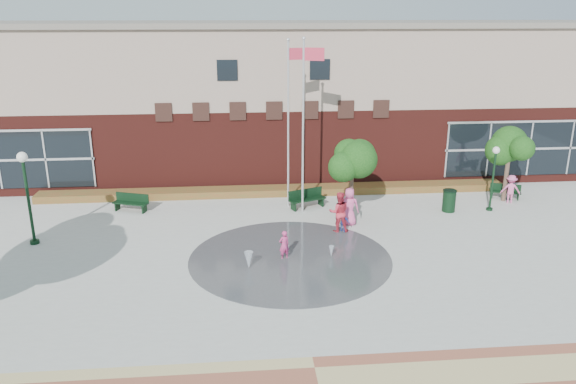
{
  "coord_description": "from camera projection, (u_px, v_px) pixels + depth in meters",
  "views": [
    {
      "loc": [
        -2.01,
        -18.22,
        9.81
      ],
      "look_at": [
        0.0,
        4.0,
        2.6
      ],
      "focal_mm": 35.0,
      "sensor_mm": 36.0,
      "label": 1
    }
  ],
  "objects": [
    {
      "name": "ground",
      "position": [
        298.0,
        293.0,
        20.46
      ],
      "size": [
        120.0,
        120.0,
        0.0
      ],
      "primitive_type": "plane",
      "color": "#666056",
      "rests_on": "ground"
    },
    {
      "name": "plaza_concrete",
      "position": [
        288.0,
        249.0,
        24.25
      ],
      "size": [
        46.0,
        18.0,
        0.01
      ],
      "primitive_type": "cube",
      "color": "#A8A8A0",
      "rests_on": "ground"
    },
    {
      "name": "splash_pad",
      "position": [
        290.0,
        259.0,
        23.3
      ],
      "size": [
        8.4,
        8.4,
        0.01
      ],
      "primitive_type": "cylinder",
      "color": "#383A3D",
      "rests_on": "ground"
    },
    {
      "name": "library_building",
      "position": [
        269.0,
        96.0,
        35.59
      ],
      "size": [
        44.4,
        10.4,
        9.2
      ],
      "color": "#4F1A15",
      "rests_on": "ground"
    },
    {
      "name": "flower_bed",
      "position": [
        276.0,
        195.0,
        31.45
      ],
      "size": [
        26.0,
        1.2,
        0.4
      ],
      "primitive_type": "cube",
      "color": "#A6301D",
      "rests_on": "ground"
    },
    {
      "name": "flagpole_left",
      "position": [
        289.0,
        116.0,
        28.08
      ],
      "size": [
        0.99,
        0.31,
        8.58
      ],
      "rotation": [
        0.0,
        0.0,
        0.24
      ],
      "color": "silver",
      "rests_on": "ground"
    },
    {
      "name": "flagpole_right",
      "position": [
        304.0,
        118.0,
        27.3
      ],
      "size": [
        1.03,
        0.4,
        8.68
      ],
      "rotation": [
        0.0,
        0.0,
        -0.31
      ],
      "color": "silver",
      "rests_on": "ground"
    },
    {
      "name": "lamp_left",
      "position": [
        27.0,
        188.0,
        24.0
      ],
      "size": [
        0.44,
        0.44,
        4.18
      ],
      "color": "black",
      "rests_on": "ground"
    },
    {
      "name": "lamp_right",
      "position": [
        494.0,
        171.0,
        28.29
      ],
      "size": [
        0.36,
        0.36,
        3.38
      ],
      "color": "black",
      "rests_on": "ground"
    },
    {
      "name": "bench_left",
      "position": [
        131.0,
        206.0,
        28.71
      ],
      "size": [
        1.9,
        1.11,
        0.92
      ],
      "rotation": [
        0.0,
        0.0,
        -0.35
      ],
      "color": "black",
      "rests_on": "ground"
    },
    {
      "name": "bench_mid",
      "position": [
        307.0,
        202.0,
        29.19
      ],
      "size": [
        2.03,
        1.26,
        0.99
      ],
      "rotation": [
        0.0,
        0.0,
        0.39
      ],
      "color": "black",
      "rests_on": "ground"
    },
    {
      "name": "bench_right",
      "position": [
        505.0,
        194.0,
        30.67
      ],
      "size": [
        1.65,
        1.02,
        0.8
      ],
      "rotation": [
        0.0,
        0.0,
        -0.39
      ],
      "color": "black",
      "rests_on": "ground"
    },
    {
      "name": "trash_can",
      "position": [
        449.0,
        201.0,
        28.62
      ],
      "size": [
        0.7,
        0.7,
        1.15
      ],
      "color": "black",
      "rests_on": "ground"
    },
    {
      "name": "tree_mid",
      "position": [
        353.0,
        156.0,
        26.74
      ],
      "size": [
        2.62,
        2.62,
        4.42
      ],
      "color": "#49342A",
      "rests_on": "ground"
    },
    {
      "name": "tree_small_right",
      "position": [
        510.0,
        145.0,
        29.44
      ],
      "size": [
        2.49,
        2.49,
        4.25
      ],
      "color": "#49342A",
      "rests_on": "ground"
    },
    {
      "name": "water_jet_a",
      "position": [
        249.0,
        269.0,
        22.36
      ],
      "size": [
        0.36,
        0.36,
        0.71
      ],
      "primitive_type": "cone",
      "rotation": [
        3.14,
        0.0,
        0.0
      ],
      "color": "white",
      "rests_on": "ground"
    },
    {
      "name": "water_jet_b",
      "position": [
        331.0,
        258.0,
        23.4
      ],
      "size": [
        0.22,
        0.22,
        0.49
      ],
      "primitive_type": "cone",
      "rotation": [
        3.14,
        0.0,
        0.0
      ],
      "color": "white",
      "rests_on": "ground"
    },
    {
      "name": "child_splash",
      "position": [
        284.0,
        245.0,
        23.1
      ],
      "size": [
        0.53,
        0.45,
        1.25
      ],
      "primitive_type": "imported",
      "rotation": [
        0.0,
        0.0,
        3.53
      ],
      "color": "#BF3570",
      "rests_on": "ground"
    },
    {
      "name": "adult_red",
      "position": [
        339.0,
        212.0,
        25.88
      ],
      "size": [
        0.98,
        0.78,
        1.94
      ],
      "primitive_type": "imported",
      "rotation": [
        0.0,
        0.0,
        3.09
      ],
      "color": "#C72D40",
      "rests_on": "ground"
    },
    {
      "name": "adult_pink",
      "position": [
        349.0,
        207.0,
        26.73
      ],
      "size": [
        1.05,
        0.84,
        1.86
      ],
      "primitive_type": "imported",
      "rotation": [
        0.0,
        0.0,
        2.82
      ],
      "color": "#E05593",
      "rests_on": "ground"
    },
    {
      "name": "child_blue",
      "position": [
        343.0,
        222.0,
        25.97
      ],
      "size": [
        0.63,
        0.51,
        1.0
      ],
      "primitive_type": "imported",
      "rotation": [
        0.0,
        0.0,
        2.59
      ],
      "color": "blue",
      "rests_on": "ground"
    },
    {
      "name": "person_bench",
      "position": [
        511.0,
        189.0,
        29.86
      ],
      "size": [
        1.13,
        0.88,
        1.54
      ],
      "primitive_type": "imported",
      "rotation": [
        0.0,
        0.0,
        2.8
      ],
      "color": "#D85B96",
      "rests_on": "ground"
    }
  ]
}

